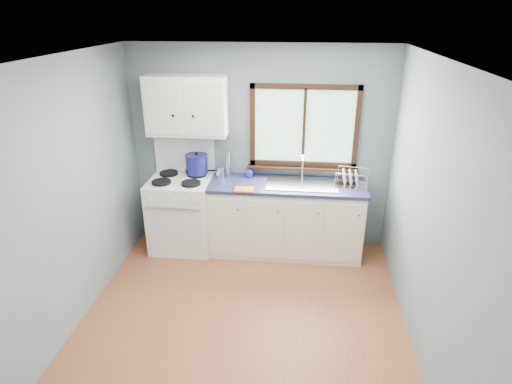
# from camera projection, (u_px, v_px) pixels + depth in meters

# --- Properties ---
(floor) EXTENTS (3.20, 3.60, 0.02)m
(floor) POSITION_uv_depth(u_px,v_px,m) (241.00, 328.00, 4.16)
(floor) COLOR #995332
(floor) RESTS_ON ground
(ceiling) EXTENTS (3.20, 3.60, 0.02)m
(ceiling) POSITION_uv_depth(u_px,v_px,m) (236.00, 59.00, 3.16)
(ceiling) COLOR white
(ceiling) RESTS_ON wall_back
(wall_back) EXTENTS (3.20, 0.02, 2.50)m
(wall_back) POSITION_uv_depth(u_px,v_px,m) (260.00, 148.00, 5.31)
(wall_back) COLOR slate
(wall_back) RESTS_ON ground
(wall_front) EXTENTS (3.20, 0.02, 2.50)m
(wall_front) POSITION_uv_depth(u_px,v_px,m) (184.00, 380.00, 2.01)
(wall_front) COLOR slate
(wall_front) RESTS_ON ground
(wall_left) EXTENTS (0.02, 3.60, 2.50)m
(wall_left) POSITION_uv_depth(u_px,v_px,m) (61.00, 203.00, 3.82)
(wall_left) COLOR slate
(wall_left) RESTS_ON ground
(wall_right) EXTENTS (0.02, 3.60, 2.50)m
(wall_right) POSITION_uv_depth(u_px,v_px,m) (433.00, 221.00, 3.50)
(wall_right) COLOR slate
(wall_right) RESTS_ON ground
(gas_range) EXTENTS (0.76, 0.69, 1.36)m
(gas_range) POSITION_uv_depth(u_px,v_px,m) (182.00, 211.00, 5.40)
(gas_range) COLOR white
(gas_range) RESTS_ON floor
(base_cabinets) EXTENTS (1.85, 0.60, 0.88)m
(base_cabinets) POSITION_uv_depth(u_px,v_px,m) (285.00, 221.00, 5.32)
(base_cabinets) COLOR white
(base_cabinets) RESTS_ON floor
(countertop) EXTENTS (1.89, 0.64, 0.04)m
(countertop) POSITION_uv_depth(u_px,v_px,m) (287.00, 185.00, 5.12)
(countertop) COLOR #1D2144
(countertop) RESTS_ON base_cabinets
(sink) EXTENTS (0.84, 0.46, 0.44)m
(sink) POSITION_uv_depth(u_px,v_px,m) (301.00, 189.00, 5.12)
(sink) COLOR silver
(sink) RESTS_ON countertop
(window) EXTENTS (1.36, 0.10, 1.03)m
(window) POSITION_uv_depth(u_px,v_px,m) (304.00, 133.00, 5.14)
(window) COLOR #9EC6A8
(window) RESTS_ON wall_back
(upper_cabinets) EXTENTS (0.95, 0.35, 0.70)m
(upper_cabinets) POSITION_uv_depth(u_px,v_px,m) (186.00, 106.00, 5.01)
(upper_cabinets) COLOR white
(upper_cabinets) RESTS_ON wall_back
(skillet) EXTENTS (0.39, 0.28, 0.05)m
(skillet) POSITION_uv_depth(u_px,v_px,m) (196.00, 171.00, 5.34)
(skillet) COLOR black
(skillet) RESTS_ON gas_range
(stockpot) EXTENTS (0.30, 0.30, 0.27)m
(stockpot) POSITION_uv_depth(u_px,v_px,m) (197.00, 164.00, 5.29)
(stockpot) COLOR navy
(stockpot) RESTS_ON gas_range
(utensil_crock) EXTENTS (0.14, 0.14, 0.35)m
(utensil_crock) POSITION_uv_depth(u_px,v_px,m) (221.00, 171.00, 5.30)
(utensil_crock) COLOR silver
(utensil_crock) RESTS_ON countertop
(thermos) EXTENTS (0.09, 0.09, 0.32)m
(thermos) POSITION_uv_depth(u_px,v_px,m) (228.00, 164.00, 5.28)
(thermos) COLOR silver
(thermos) RESTS_ON countertop
(soap_bottle) EXTENTS (0.09, 0.09, 0.23)m
(soap_bottle) POSITION_uv_depth(u_px,v_px,m) (249.00, 169.00, 5.24)
(soap_bottle) COLOR #2732AE
(soap_bottle) RESTS_ON countertop
(dish_towel) EXTENTS (0.22, 0.16, 0.02)m
(dish_towel) POSITION_uv_depth(u_px,v_px,m) (244.00, 189.00, 4.93)
(dish_towel) COLOR #CB6426
(dish_towel) RESTS_ON countertop
(dish_rack) EXTENTS (0.42, 0.35, 0.20)m
(dish_rack) POSITION_uv_depth(u_px,v_px,m) (351.00, 181.00, 5.06)
(dish_rack) COLOR silver
(dish_rack) RESTS_ON countertop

